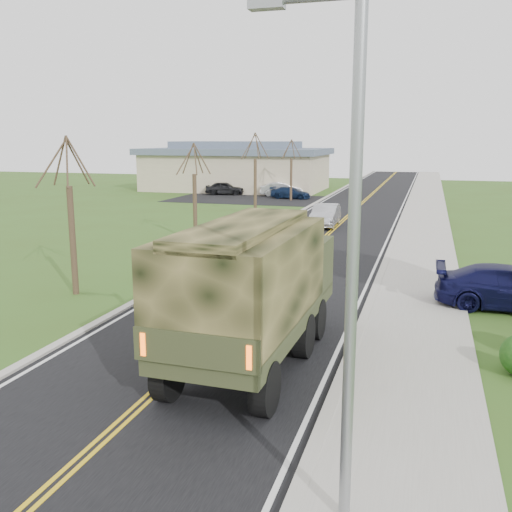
% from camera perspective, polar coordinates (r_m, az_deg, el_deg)
% --- Properties ---
extents(ground, '(160.00, 160.00, 0.00)m').
position_cam_1_polar(ground, '(12.01, -16.58, -18.56)').
color(ground, '#36511B').
rests_on(ground, ground).
extents(road, '(8.00, 120.00, 0.01)m').
position_cam_1_polar(road, '(49.27, 9.83, 4.55)').
color(road, black).
rests_on(road, ground).
extents(curb_right, '(0.30, 120.00, 0.12)m').
position_cam_1_polar(curb_right, '(48.93, 14.67, 4.36)').
color(curb_right, '#9E998E').
rests_on(curb_right, ground).
extents(sidewalk_right, '(3.20, 120.00, 0.10)m').
position_cam_1_polar(sidewalk_right, '(48.90, 16.72, 4.23)').
color(sidewalk_right, '#9E998E').
rests_on(sidewalk_right, ground).
extents(curb_left, '(0.30, 120.00, 0.10)m').
position_cam_1_polar(curb_left, '(49.94, 5.09, 4.82)').
color(curb_left, '#9E998E').
rests_on(curb_left, ground).
extents(street_light, '(1.65, 0.22, 8.00)m').
position_cam_1_polar(street_light, '(8.26, 9.02, 0.92)').
color(street_light, gray).
rests_on(street_light, ground).
extents(bare_tree_a, '(1.93, 2.26, 6.08)m').
position_cam_1_polar(bare_tree_a, '(22.88, -17.94, 2.73)').
color(bare_tree_a, '#38281C').
rests_on(bare_tree_a, ground).
extents(bare_tree_b, '(1.83, 2.14, 5.73)m').
position_cam_1_polar(bare_tree_b, '(33.37, -6.14, 5.61)').
color(bare_tree_b, '#38281C').
rests_on(bare_tree_b, ground).
extents(bare_tree_c, '(2.04, 2.39, 6.42)m').
position_cam_1_polar(bare_tree_c, '(44.60, -0.08, 7.57)').
color(bare_tree_c, '#38281C').
rests_on(bare_tree_c, ground).
extents(bare_tree_d, '(1.88, 2.20, 5.91)m').
position_cam_1_polar(bare_tree_d, '(56.17, 3.53, 8.15)').
color(bare_tree_d, '#38281C').
rests_on(bare_tree_d, ground).
extents(commercial_building, '(25.50, 21.50, 5.65)m').
position_cam_1_polar(commercial_building, '(68.23, -1.93, 8.90)').
color(commercial_building, tan).
rests_on(commercial_building, ground).
extents(military_truck, '(2.94, 7.97, 3.94)m').
position_cam_1_polar(military_truck, '(14.93, -0.30, -2.67)').
color(military_truck, black).
rests_on(military_truck, ground).
extents(suv_champagne, '(2.80, 5.65, 1.54)m').
position_cam_1_polar(suv_champagne, '(24.66, -4.88, -0.52)').
color(suv_champagne, '#8B6B4E').
rests_on(suv_champagne, ground).
extents(sedan_silver, '(1.76, 4.67, 1.52)m').
position_cam_1_polar(sedan_silver, '(39.75, 6.94, 4.06)').
color(sedan_silver, '#B1B1B6').
rests_on(sedan_silver, ground).
extents(lot_car_dark, '(4.39, 2.46, 1.41)m').
position_cam_1_polar(lot_car_dark, '(62.07, -3.14, 6.78)').
color(lot_car_dark, black).
rests_on(lot_car_dark, ground).
extents(lot_car_silver, '(4.75, 2.69, 1.48)m').
position_cam_1_polar(lot_car_silver, '(60.66, 2.54, 6.71)').
color(lot_car_silver, silver).
rests_on(lot_car_silver, ground).
extents(lot_car_navy, '(4.11, 1.82, 1.17)m').
position_cam_1_polar(lot_car_navy, '(58.05, 3.47, 6.32)').
color(lot_car_navy, '#101F3D').
rests_on(lot_car_navy, ground).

